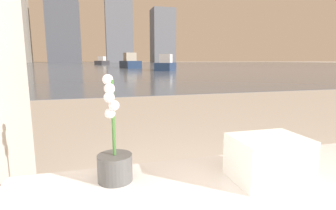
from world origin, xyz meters
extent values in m
cylinder|color=#4C4C4C|center=(-0.56, 0.91, 0.60)|extent=(0.12, 0.12, 0.10)
cylinder|color=#38662D|center=(-0.56, 0.91, 0.78)|extent=(0.01, 0.01, 0.27)
sphere|color=silver|center=(-0.57, 0.92, 0.92)|extent=(0.04, 0.04, 0.04)
sphere|color=silver|center=(-0.57, 0.90, 0.89)|extent=(0.04, 0.04, 0.04)
sphere|color=silver|center=(-0.57, 0.90, 0.86)|extent=(0.04, 0.04, 0.04)
sphere|color=silver|center=(-0.56, 0.90, 0.83)|extent=(0.04, 0.04, 0.04)
sphere|color=silver|center=(-0.57, 0.91, 0.80)|extent=(0.04, 0.04, 0.04)
cube|color=white|center=(-0.03, 0.77, 0.57)|extent=(0.26, 0.19, 0.04)
cube|color=white|center=(-0.03, 0.77, 0.61)|extent=(0.26, 0.19, 0.04)
cube|color=white|center=(-0.03, 0.77, 0.65)|extent=(0.26, 0.19, 0.04)
cube|color=white|center=(-0.03, 0.77, 0.69)|extent=(0.26, 0.19, 0.04)
cube|color=slate|center=(0.00, 62.00, 0.01)|extent=(180.00, 110.00, 0.01)
cube|color=navy|center=(5.90, 24.51, 0.37)|extent=(3.01, 4.28, 0.71)
cube|color=silver|center=(5.90, 24.51, 1.13)|extent=(1.58, 1.82, 0.81)
cube|color=navy|center=(3.50, 32.90, 0.44)|extent=(2.20, 5.11, 0.87)
cube|color=#B2A893|center=(3.50, 32.90, 1.37)|extent=(1.42, 1.98, 0.99)
cube|color=#2D2D33|center=(0.80, 59.55, 0.42)|extent=(3.32, 4.94, 0.82)
cube|color=silver|center=(0.80, 59.55, 1.30)|extent=(1.77, 2.07, 0.94)
cube|color=gray|center=(-30.71, 118.00, 16.52)|extent=(10.38, 6.02, 33.04)
cube|color=#4C515B|center=(-12.56, 118.00, 12.45)|extent=(12.67, 9.19, 24.90)
cube|color=slate|center=(9.78, 118.00, 20.43)|extent=(11.32, 7.47, 40.85)
cube|color=slate|center=(29.18, 118.00, 11.69)|extent=(9.81, 9.87, 23.38)
camera|label=1|loc=(-0.61, 0.00, 0.98)|focal=28.00mm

